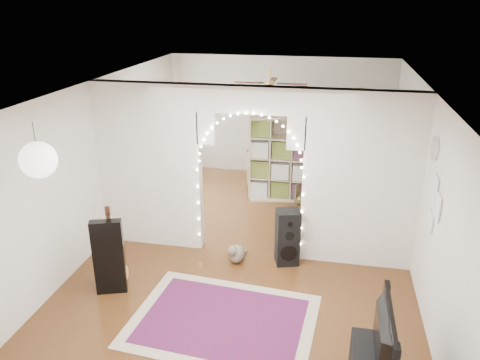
% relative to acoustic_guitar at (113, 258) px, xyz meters
% --- Properties ---
extents(floor, '(7.50, 7.50, 0.00)m').
position_rel_acoustic_guitar_xyz_m(floor, '(1.71, 1.40, -0.47)').
color(floor, black).
rests_on(floor, ground).
extents(ceiling, '(5.00, 7.50, 0.02)m').
position_rel_acoustic_guitar_xyz_m(ceiling, '(1.71, 1.40, 2.23)').
color(ceiling, white).
rests_on(ceiling, wall_back).
extents(wall_back, '(5.00, 0.02, 2.70)m').
position_rel_acoustic_guitar_xyz_m(wall_back, '(1.71, 5.15, 0.88)').
color(wall_back, silver).
rests_on(wall_back, floor).
extents(wall_front, '(5.00, 0.02, 2.70)m').
position_rel_acoustic_guitar_xyz_m(wall_front, '(1.71, -2.35, 0.88)').
color(wall_front, silver).
rests_on(wall_front, floor).
extents(wall_left, '(0.02, 7.50, 2.70)m').
position_rel_acoustic_guitar_xyz_m(wall_left, '(-0.79, 1.40, 0.88)').
color(wall_left, silver).
rests_on(wall_left, floor).
extents(wall_right, '(0.02, 7.50, 2.70)m').
position_rel_acoustic_guitar_xyz_m(wall_right, '(4.21, 1.40, 0.88)').
color(wall_right, silver).
rests_on(wall_right, floor).
extents(divider_wall, '(5.00, 0.20, 2.70)m').
position_rel_acoustic_guitar_xyz_m(divider_wall, '(1.71, 1.40, 0.96)').
color(divider_wall, silver).
rests_on(divider_wall, floor).
extents(fairy_lights, '(1.64, 0.04, 1.60)m').
position_rel_acoustic_guitar_xyz_m(fairy_lights, '(1.71, 1.27, 1.08)').
color(fairy_lights, '#FFEABF').
rests_on(fairy_lights, divider_wall).
extents(window, '(0.04, 1.20, 1.40)m').
position_rel_acoustic_guitar_xyz_m(window, '(-0.76, 3.20, 1.03)').
color(window, white).
rests_on(window, wall_left).
extents(wall_clock, '(0.03, 0.31, 0.31)m').
position_rel_acoustic_guitar_xyz_m(wall_clock, '(4.19, 0.80, 1.63)').
color(wall_clock, white).
rests_on(wall_clock, wall_right).
extents(picture_frames, '(0.02, 0.50, 0.70)m').
position_rel_acoustic_guitar_xyz_m(picture_frames, '(4.19, 0.40, 1.03)').
color(picture_frames, white).
rests_on(picture_frames, wall_right).
extents(paper_lantern, '(0.40, 0.40, 0.40)m').
position_rel_acoustic_guitar_xyz_m(paper_lantern, '(-0.19, -1.00, 1.78)').
color(paper_lantern, white).
rests_on(paper_lantern, ceiling).
extents(ceiling_fan, '(1.10, 1.10, 0.30)m').
position_rel_acoustic_guitar_xyz_m(ceiling_fan, '(1.71, 3.40, 1.93)').
color(ceiling_fan, gold).
rests_on(ceiling_fan, ceiling).
extents(area_rug, '(2.45, 1.92, 0.02)m').
position_rel_acoustic_guitar_xyz_m(area_rug, '(1.69, -0.44, -0.46)').
color(area_rug, maroon).
rests_on(area_rug, floor).
extents(guitar_case, '(0.44, 0.27, 1.10)m').
position_rel_acoustic_guitar_xyz_m(guitar_case, '(0.01, -0.11, 0.08)').
color(guitar_case, black).
rests_on(guitar_case, floor).
extents(acoustic_guitar, '(0.45, 0.26, 1.07)m').
position_rel_acoustic_guitar_xyz_m(acoustic_guitar, '(0.00, 0.00, 0.00)').
color(acoustic_guitar, '#BF824C').
rests_on(acoustic_guitar, floor).
extents(tabby_cat, '(0.33, 0.55, 0.36)m').
position_rel_acoustic_guitar_xyz_m(tabby_cat, '(1.56, 1.01, -0.32)').
color(tabby_cat, brown).
rests_on(tabby_cat, floor).
extents(floor_speaker, '(0.42, 0.39, 0.89)m').
position_rel_acoustic_guitar_xyz_m(floor_speaker, '(2.34, 1.14, -0.03)').
color(floor_speaker, black).
rests_on(floor_speaker, floor).
extents(tv, '(0.14, 1.08, 0.62)m').
position_rel_acoustic_guitar_xyz_m(tv, '(3.46, -1.38, 0.34)').
color(tv, black).
rests_on(tv, media_console).
extents(bookcase, '(1.75, 0.71, 1.74)m').
position_rel_acoustic_guitar_xyz_m(bookcase, '(2.15, 3.67, 0.40)').
color(bookcase, tan).
rests_on(bookcase, floor).
extents(dining_table, '(1.32, 0.99, 0.76)m').
position_rel_acoustic_guitar_xyz_m(dining_table, '(1.74, 4.66, 0.21)').
color(dining_table, brown).
rests_on(dining_table, floor).
extents(flower_vase, '(0.21, 0.21, 0.19)m').
position_rel_acoustic_guitar_xyz_m(flower_vase, '(1.74, 4.66, 0.38)').
color(flower_vase, white).
rests_on(flower_vase, dining_table).
extents(dining_chair_left, '(0.79, 0.79, 0.56)m').
position_rel_acoustic_guitar_xyz_m(dining_chair_left, '(1.54, 4.18, -0.19)').
color(dining_chair_left, brown).
rests_on(dining_chair_left, floor).
extents(dining_chair_right, '(0.60, 0.61, 0.44)m').
position_rel_acoustic_guitar_xyz_m(dining_chair_right, '(2.55, 3.49, -0.25)').
color(dining_chair_right, brown).
rests_on(dining_chair_right, floor).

